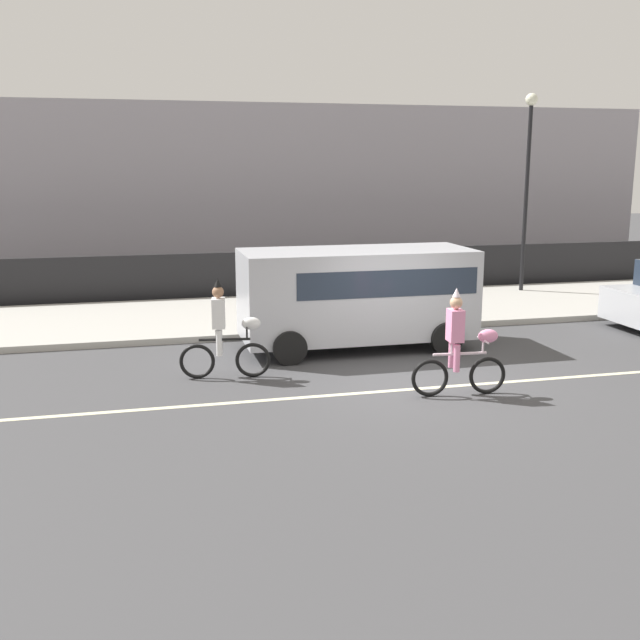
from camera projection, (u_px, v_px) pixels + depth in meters
ground_plane at (415, 381)px, 14.05m from camera, size 80.00×80.00×0.00m
road_centre_line at (425, 388)px, 13.57m from camera, size 36.00×0.14×0.01m
sidewalk_curb at (329, 311)px, 20.21m from camera, size 60.00×5.00×0.15m
fence_line at (305, 273)px, 22.83m from camera, size 40.00×0.08×1.40m
building_backdrop at (273, 187)px, 30.66m from camera, size 28.00×8.00×6.07m
parade_cyclist_zebra at (225, 335)px, 14.07m from camera, size 1.71×0.52×1.92m
parade_cyclist_pink at (461, 349)px, 13.02m from camera, size 1.72×0.50×1.92m
parked_van_silver at (360, 291)px, 16.28m from camera, size 5.00×2.22×2.18m
street_lamp_post at (528, 163)px, 22.32m from camera, size 0.36×0.36×5.86m
pedestrian_onlooker at (352, 276)px, 20.14m from camera, size 0.32×0.20×1.62m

